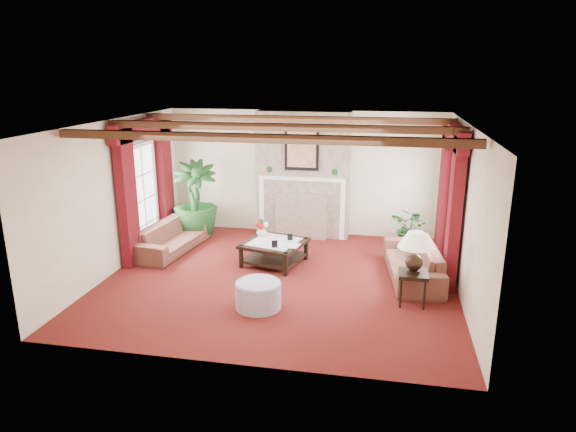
% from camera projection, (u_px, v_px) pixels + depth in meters
% --- Properties ---
extents(floor, '(6.00, 6.00, 0.00)m').
position_uv_depth(floor, '(279.00, 279.00, 8.99)').
color(floor, '#480E0C').
rests_on(floor, ground).
extents(ceiling, '(6.00, 6.00, 0.00)m').
position_uv_depth(ceiling, '(279.00, 123.00, 8.24)').
color(ceiling, white).
rests_on(ceiling, floor).
extents(back_wall, '(6.00, 0.02, 2.70)m').
position_uv_depth(back_wall, '(305.00, 173.00, 11.21)').
color(back_wall, beige).
rests_on(back_wall, ground).
extents(left_wall, '(0.02, 5.50, 2.70)m').
position_uv_depth(left_wall, '(115.00, 196.00, 9.15)').
color(left_wall, beige).
rests_on(left_wall, ground).
extents(right_wall, '(0.02, 5.50, 2.70)m').
position_uv_depth(right_wall, '(465.00, 214.00, 8.07)').
color(right_wall, beige).
rests_on(right_wall, ground).
extents(ceiling_beams, '(6.00, 3.00, 0.12)m').
position_uv_depth(ceiling_beams, '(279.00, 127.00, 8.26)').
color(ceiling_beams, '#342010').
rests_on(ceiling_beams, ceiling).
extents(fireplace, '(2.00, 0.52, 2.70)m').
position_uv_depth(fireplace, '(304.00, 111.00, 10.65)').
color(fireplace, '#9E8366').
rests_on(fireplace, ground).
extents(french_door_left, '(0.10, 1.10, 2.16)m').
position_uv_depth(french_door_left, '(139.00, 145.00, 9.88)').
color(french_door_left, white).
rests_on(french_door_left, ground).
extents(french_door_right, '(0.10, 1.10, 2.16)m').
position_uv_depth(french_door_right, '(460.00, 154.00, 8.81)').
color(french_door_right, white).
rests_on(french_door_right, ground).
extents(curtains_left, '(0.20, 2.40, 2.55)m').
position_uv_depth(curtains_left, '(142.00, 123.00, 9.74)').
color(curtains_left, '#45090F').
rests_on(curtains_left, ground).
extents(curtains_right, '(0.20, 2.40, 2.55)m').
position_uv_depth(curtains_right, '(455.00, 130.00, 8.71)').
color(curtains_right, '#45090F').
rests_on(curtains_right, ground).
extents(sofa_left, '(2.08, 1.03, 0.76)m').
position_uv_depth(sofa_left, '(171.00, 233.00, 10.27)').
color(sofa_left, '#3A1017').
rests_on(sofa_left, ground).
extents(sofa_right, '(2.17, 1.09, 0.79)m').
position_uv_depth(sofa_right, '(413.00, 256.00, 8.96)').
color(sofa_right, '#3A1017').
rests_on(sofa_right, ground).
extents(potted_palm, '(2.20, 2.38, 0.93)m').
position_uv_depth(potted_palm, '(196.00, 216.00, 11.12)').
color(potted_palm, black).
rests_on(potted_palm, ground).
extents(small_plant, '(1.63, 1.63, 0.68)m').
position_uv_depth(small_plant, '(411.00, 233.00, 10.38)').
color(small_plant, black).
rests_on(small_plant, ground).
extents(coffee_table, '(1.28, 1.28, 0.43)m').
position_uv_depth(coffee_table, '(274.00, 253.00, 9.65)').
color(coffee_table, black).
rests_on(coffee_table, ground).
extents(side_table, '(0.48, 0.48, 0.52)m').
position_uv_depth(side_table, '(412.00, 288.00, 7.98)').
color(side_table, black).
rests_on(side_table, ground).
extents(ottoman, '(0.70, 0.70, 0.41)m').
position_uv_depth(ottoman, '(258.00, 295.00, 7.86)').
color(ottoman, '#A2A1B7').
rests_on(ottoman, ground).
extents(table_lamp, '(0.53, 0.53, 0.68)m').
position_uv_depth(table_lamp, '(415.00, 252.00, 7.82)').
color(table_lamp, black).
rests_on(table_lamp, side_table).
extents(flower_vase, '(0.24, 0.25, 0.19)m').
position_uv_depth(flower_vase, '(262.00, 232.00, 9.88)').
color(flower_vase, silver).
rests_on(flower_vase, coffee_table).
extents(book, '(0.22, 0.09, 0.29)m').
position_uv_depth(book, '(288.00, 238.00, 9.33)').
color(book, black).
rests_on(book, coffee_table).
extents(photo_frame_a, '(0.11, 0.06, 0.14)m').
position_uv_depth(photo_frame_a, '(275.00, 244.00, 9.24)').
color(photo_frame_a, black).
rests_on(photo_frame_a, coffee_table).
extents(photo_frame_b, '(0.10, 0.04, 0.13)m').
position_uv_depth(photo_frame_b, '(290.00, 237.00, 9.64)').
color(photo_frame_b, black).
rests_on(photo_frame_b, coffee_table).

